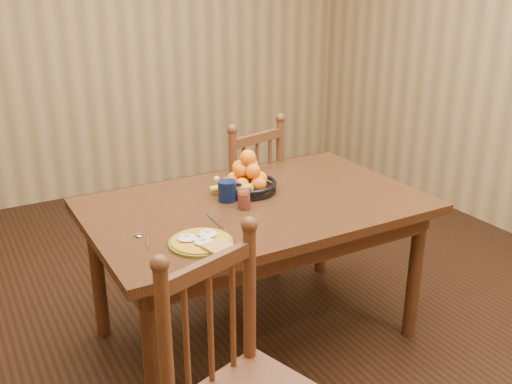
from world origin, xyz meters
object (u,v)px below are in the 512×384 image
chair_far (239,203)px  breakfast_plate (202,242)px  dining_table (256,218)px  coffee_mug (228,190)px  fruit_bowl (247,179)px

chair_far → breakfast_plate: (-0.65, -0.90, 0.27)m
dining_table → breakfast_plate: size_ratio=5.40×
chair_far → coffee_mug: (-0.33, -0.52, 0.31)m
dining_table → coffee_mug: size_ratio=11.95×
chair_far → coffee_mug: chair_far is taller
chair_far → fruit_bowl: size_ratio=3.11×
breakfast_plate → fruit_bowl: 0.63m
breakfast_plate → coffee_mug: 0.49m
coffee_mug → chair_far: bearing=57.2°
breakfast_plate → chair_far: bearing=54.2°
breakfast_plate → fruit_bowl: size_ratio=0.92×
dining_table → chair_far: (0.22, 0.60, -0.18)m
breakfast_plate → fruit_bowl: (0.45, 0.44, 0.05)m
breakfast_plate → fruit_bowl: bearing=44.2°
breakfast_plate → fruit_bowl: fruit_bowl is taller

